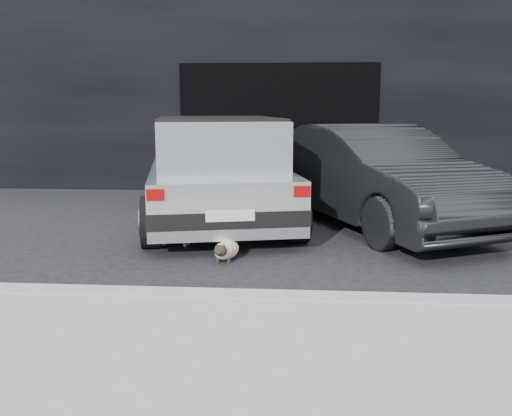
# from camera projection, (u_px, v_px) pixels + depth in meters

# --- Properties ---
(ground) EXTENTS (80.00, 80.00, 0.00)m
(ground) POSITION_uv_depth(u_px,v_px,m) (195.00, 236.00, 7.42)
(ground) COLOR black
(ground) RESTS_ON ground
(building_facade) EXTENTS (34.00, 4.00, 5.00)m
(building_facade) POSITION_uv_depth(u_px,v_px,m) (281.00, 74.00, 12.77)
(building_facade) COLOR black
(building_facade) RESTS_ON ground
(garage_opening) EXTENTS (4.00, 0.10, 2.60)m
(garage_opening) POSITION_uv_depth(u_px,v_px,m) (278.00, 129.00, 11.02)
(garage_opening) COLOR black
(garage_opening) RESTS_ON ground
(curb) EXTENTS (18.00, 0.25, 0.12)m
(curb) POSITION_uv_depth(u_px,v_px,m) (252.00, 300.00, 4.79)
(curb) COLOR #979791
(curb) RESTS_ON ground
(sidewalk) EXTENTS (18.00, 2.20, 0.11)m
(sidewalk) POSITION_uv_depth(u_px,v_px,m) (237.00, 364.00, 3.62)
(sidewalk) COLOR #979791
(sidewalk) RESTS_ON ground
(silver_hatchback) EXTENTS (2.86, 4.63, 1.59)m
(silver_hatchback) POSITION_uv_depth(u_px,v_px,m) (216.00, 166.00, 8.16)
(silver_hatchback) COLOR silver
(silver_hatchback) RESTS_ON ground
(second_car) EXTENTS (3.31, 4.76, 1.49)m
(second_car) POSITION_uv_depth(u_px,v_px,m) (374.00, 175.00, 7.98)
(second_car) COLOR black
(second_car) RESTS_ON ground
(cat_siamese) EXTENTS (0.33, 0.77, 0.27)m
(cat_siamese) POSITION_uv_depth(u_px,v_px,m) (226.00, 250.00, 6.23)
(cat_siamese) COLOR beige
(cat_siamese) RESTS_ON ground
(cat_white) EXTENTS (0.71, 0.31, 0.33)m
(cat_white) POSITION_uv_depth(u_px,v_px,m) (178.00, 233.00, 6.90)
(cat_white) COLOR silver
(cat_white) RESTS_ON ground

